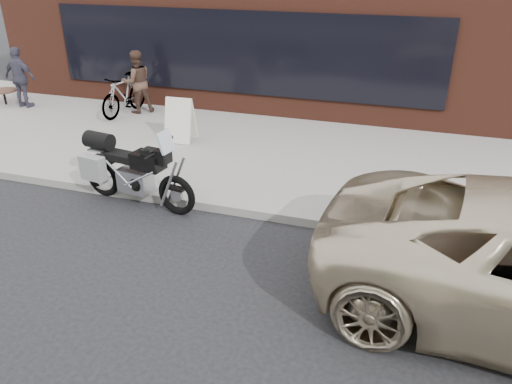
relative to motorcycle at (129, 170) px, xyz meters
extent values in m
cube|color=gray|center=(2.15, 3.10, -0.55)|extent=(44.00, 6.00, 0.15)
cube|color=#54271B|center=(0.15, 10.10, 1.63)|extent=(14.00, 10.00, 4.50)
cube|color=black|center=(0.15, 5.07, 1.08)|extent=(10.00, 0.08, 2.00)
torus|color=black|center=(-0.63, 0.12, -0.28)|extent=(0.71, 0.22, 0.71)
torus|color=black|center=(0.93, -0.12, -0.28)|extent=(0.71, 0.22, 0.71)
cube|color=#B7B7BC|center=(0.10, 0.01, -0.18)|extent=(0.62, 0.40, 0.40)
cube|color=black|center=(0.41, -0.04, 0.24)|extent=(0.57, 0.41, 0.27)
cube|color=black|center=(-0.11, 0.04, 0.22)|extent=(0.62, 0.38, 0.13)
cube|color=black|center=(-0.47, 0.10, 0.13)|extent=(0.35, 0.28, 0.15)
cube|color=black|center=(0.73, -0.09, 0.38)|extent=(0.23, 0.28, 0.23)
cube|color=silver|center=(0.80, -0.10, 0.64)|extent=(0.20, 0.33, 0.35)
cylinder|color=black|center=(0.65, -0.08, 0.45)|extent=(0.14, 0.73, 0.03)
cube|color=#B7B7BC|center=(-0.60, 0.12, 0.28)|extent=(0.34, 0.36, 0.03)
cube|color=gray|center=(-0.60, -0.16, 0.03)|extent=(0.47, 0.25, 0.42)
cylinder|color=black|center=(-0.60, 0.12, 0.43)|extent=(0.54, 0.37, 0.29)
cylinder|color=#B7B7BC|center=(-0.29, 0.24, -0.25)|extent=(0.59, 0.17, 0.20)
imported|color=gray|center=(-2.59, 4.11, 0.04)|extent=(0.69, 1.77, 1.03)
cube|color=silver|center=(-0.38, 2.67, 0.01)|extent=(0.61, 0.32, 0.96)
cube|color=silver|center=(-0.39, 2.93, 0.01)|extent=(0.61, 0.32, 0.96)
cylinder|color=black|center=(-6.22, 3.90, -0.29)|extent=(0.06, 0.06, 0.36)
cylinder|color=#4D2E24|center=(-6.22, 3.90, -0.09)|extent=(0.70, 0.70, 0.04)
imported|color=#4A3227|center=(-2.35, 4.40, 0.32)|extent=(0.97, 0.97, 1.59)
imported|color=#3F3D4E|center=(-5.52, 3.86, 0.32)|extent=(0.94, 0.42, 1.59)
camera|label=1|loc=(4.45, -6.73, 3.39)|focal=35.00mm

